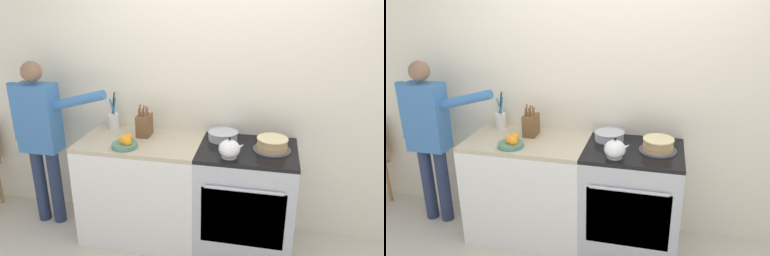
{
  "view_description": "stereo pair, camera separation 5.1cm",
  "coord_description": "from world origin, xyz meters",
  "views": [
    {
      "loc": [
        0.38,
        -2.41,
        2.06
      ],
      "look_at": [
        -0.19,
        0.28,
        1.05
      ],
      "focal_mm": 35.0,
      "sensor_mm": 36.0,
      "label": 1
    },
    {
      "loc": [
        0.43,
        -2.4,
        2.06
      ],
      "look_at": [
        -0.19,
        0.28,
        1.05
      ],
      "focal_mm": 35.0,
      "sensor_mm": 36.0,
      "label": 2
    }
  ],
  "objects": [
    {
      "name": "mixing_bowl",
      "position": [
        0.03,
        0.46,
        0.93
      ],
      "size": [
        0.25,
        0.25,
        0.07
      ],
      "color": "#B7BABF",
      "rests_on": "stove_range"
    },
    {
      "name": "knife_block",
      "position": [
        -0.63,
        0.41,
        0.99
      ],
      "size": [
        0.1,
        0.16,
        0.27
      ],
      "color": "brown",
      "rests_on": "counter_cabinet"
    },
    {
      "name": "tea_kettle",
      "position": [
        0.13,
        0.12,
        0.96
      ],
      "size": [
        0.2,
        0.16,
        0.16
      ],
      "color": "white",
      "rests_on": "stove_range"
    },
    {
      "name": "stove_range",
      "position": [
        0.25,
        0.3,
        0.45
      ],
      "size": [
        0.77,
        0.64,
        0.9
      ],
      "color": "#B7BABF",
      "rests_on": "ground_plane"
    },
    {
      "name": "counter_cabinet",
      "position": [
        -0.63,
        0.31,
        0.45
      ],
      "size": [
        1.0,
        0.61,
        0.9
      ],
      "color": "white",
      "rests_on": "ground_plane"
    },
    {
      "name": "person_baker",
      "position": [
        -1.55,
        0.31,
        0.9
      ],
      "size": [
        0.89,
        0.2,
        1.51
      ],
      "rotation": [
        0.0,
        0.0,
        0.08
      ],
      "color": "#283351",
      "rests_on": "ground_plane"
    },
    {
      "name": "fruit_bowl",
      "position": [
        -0.7,
        0.14,
        0.93
      ],
      "size": [
        0.2,
        0.2,
        0.1
      ],
      "color": "#4C7F66",
      "rests_on": "counter_cabinet"
    },
    {
      "name": "utensil_crock",
      "position": [
        -0.96,
        0.53,
        0.97
      ],
      "size": [
        0.09,
        0.09,
        0.33
      ],
      "color": "silver",
      "rests_on": "counter_cabinet"
    },
    {
      "name": "layer_cake",
      "position": [
        0.43,
        0.32,
        0.94
      ],
      "size": [
        0.29,
        0.29,
        0.1
      ],
      "color": "#4C4C51",
      "rests_on": "stove_range"
    },
    {
      "name": "wall_back",
      "position": [
        0.0,
        0.63,
        1.3
      ],
      "size": [
        8.0,
        0.04,
        2.6
      ],
      "color": "silver",
      "rests_on": "ground_plane"
    }
  ]
}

